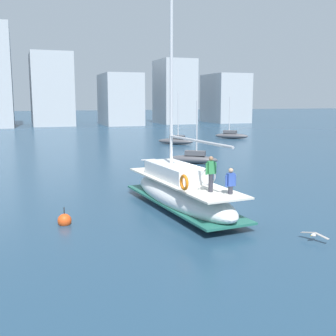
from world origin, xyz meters
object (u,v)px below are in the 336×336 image
(mooring_buoy, at_px, (65,220))
(moored_cutter_left, at_px, (193,158))
(main_sailboat, at_px, (181,191))
(seagull, at_px, (315,235))
(moored_sloop_near, at_px, (231,135))
(moored_sloop_far, at_px, (176,140))

(mooring_buoy, bearing_deg, moored_cutter_left, 50.00)
(main_sailboat, bearing_deg, moored_cutter_left, 64.77)
(seagull, distance_m, mooring_buoy, 10.52)
(seagull, bearing_deg, moored_sloop_near, 66.24)
(moored_sloop_far, xyz_separation_m, moored_cutter_left, (-4.06, -15.13, -0.03))
(main_sailboat, bearing_deg, moored_sloop_far, 69.91)
(main_sailboat, bearing_deg, mooring_buoy, -172.17)
(moored_cutter_left, bearing_deg, mooring_buoy, -130.00)
(moored_sloop_near, xyz_separation_m, mooring_buoy, (-26.55, -34.46, -0.31))
(main_sailboat, bearing_deg, moored_sloop_near, 58.36)
(moored_sloop_far, bearing_deg, main_sailboat, -110.09)
(moored_sloop_near, bearing_deg, moored_sloop_far, -155.63)
(main_sailboat, height_order, mooring_buoy, main_sailboat)
(main_sailboat, height_order, seagull, main_sailboat)
(moored_sloop_near, distance_m, moored_cutter_left, 24.27)
(moored_sloop_near, xyz_separation_m, seagull, (-17.60, -39.97, -0.23))
(main_sailboat, xyz_separation_m, moored_sloop_near, (20.74, 33.66, -0.41))
(main_sailboat, xyz_separation_m, seagull, (3.15, -6.31, -0.65))
(main_sailboat, distance_m, moored_sloop_far, 30.97)
(main_sailboat, xyz_separation_m, mooring_buoy, (-5.81, -0.80, -0.73))
(mooring_buoy, bearing_deg, moored_sloop_near, 52.39)
(moored_sloop_near, height_order, moored_sloop_far, moored_sloop_far)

